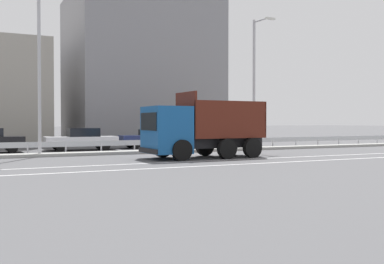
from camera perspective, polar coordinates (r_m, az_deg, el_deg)
ground_plane at (r=26.65m, az=0.92°, el=-2.80°), size 320.00×320.00×0.00m
lane_strip_0 at (r=22.36m, az=3.81°, el=-3.59°), size 69.16×0.16×0.01m
lane_strip_1 at (r=20.45m, az=6.89°, el=-4.05°), size 69.16×0.16×0.01m
median_island at (r=28.30m, az=-0.76°, el=-2.38°), size 38.04×1.10×0.18m
median_guardrail at (r=29.06m, az=-1.47°, el=-1.33°), size 69.16×0.09×0.78m
dump_truck at (r=23.44m, az=-0.25°, el=-0.08°), size 6.56×2.82×3.46m
median_road_sign at (r=28.74m, az=1.24°, el=0.15°), size 0.86×0.16×2.43m
street_lamp_1 at (r=25.95m, az=-18.79°, el=9.20°), size 0.70×2.32×9.99m
street_lamp_2 at (r=30.69m, az=8.03°, el=6.75°), size 0.71×1.86×8.77m
parked_car_4 at (r=30.95m, az=-13.86°, el=-0.88°), size 4.72×2.11×1.49m
parked_car_5 at (r=32.74m, az=-4.98°, el=-0.80°), size 4.82×1.92×1.36m
parked_car_6 at (r=35.06m, az=4.04°, el=-0.51°), size 4.53×2.15×1.62m
background_building_1 at (r=44.32m, az=-6.63°, el=7.83°), size 13.14×11.55×13.89m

